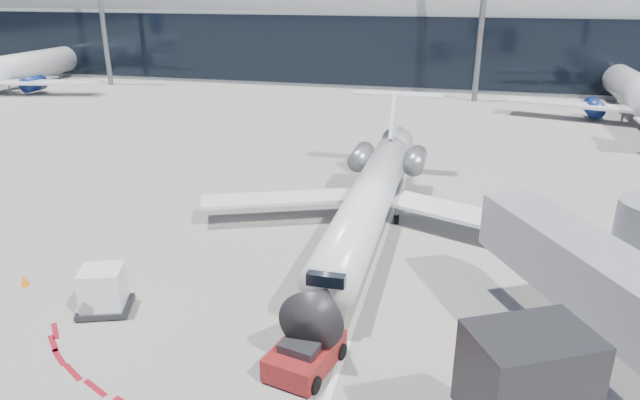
# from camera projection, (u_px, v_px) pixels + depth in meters

# --- Properties ---
(ground) EXTENTS (260.00, 260.00, 0.00)m
(ground) POSITION_uv_depth(u_px,v_px,m) (368.00, 284.00, 27.11)
(ground) COLOR slate
(ground) RESTS_ON ground
(apron_centerline) EXTENTS (0.25, 40.00, 0.01)m
(apron_centerline) POSITION_uv_depth(u_px,v_px,m) (374.00, 265.00, 28.93)
(apron_centerline) COLOR silver
(apron_centerline) RESTS_ON ground
(terminal_building) EXTENTS (150.00, 24.15, 24.00)m
(terminal_building) POSITION_uv_depth(u_px,v_px,m) (444.00, 20.00, 83.01)
(terminal_building) COLOR gray
(terminal_building) RESTS_ON ground
(jet_bridge) EXTENTS (10.03, 15.20, 4.90)m
(jet_bridge) POSITION_uv_depth(u_px,v_px,m) (618.00, 283.00, 21.09)
(jet_bridge) COLOR gray
(jet_bridge) RESTS_ON ground
(regional_jet) EXTENTS (20.71, 25.53, 6.39)m
(regional_jet) POSITION_uv_depth(u_px,v_px,m) (372.00, 195.00, 32.41)
(regional_jet) COLOR silver
(regional_jet) RESTS_ON ground
(pushback_tug) EXTENTS (2.71, 5.11, 1.30)m
(pushback_tug) POSITION_uv_depth(u_px,v_px,m) (305.00, 354.00, 21.00)
(pushback_tug) COLOR #63140E
(pushback_tug) RESTS_ON ground
(uld_container) EXTENTS (2.67, 2.47, 2.03)m
(uld_container) POSITION_uv_depth(u_px,v_px,m) (103.00, 291.00, 24.52)
(uld_container) COLOR black
(uld_container) RESTS_ON ground
(safety_cone_left) EXTENTS (0.38, 0.38, 0.53)m
(safety_cone_left) POSITION_uv_depth(u_px,v_px,m) (24.00, 281.00, 26.87)
(safety_cone_left) COLOR orange
(safety_cone_left) RESTS_ON ground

